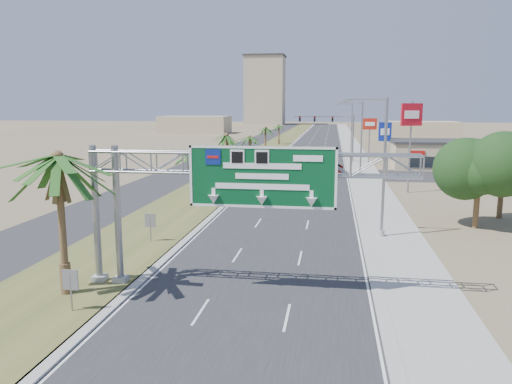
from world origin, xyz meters
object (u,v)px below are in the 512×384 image
Objects in this scene: sign_gantry at (232,174)px; car_right_lane at (334,169)px; car_far at (298,151)px; car_left_lane at (282,181)px; signal_mast at (341,134)px; palm_near at (58,158)px; car_mid_lane at (292,179)px; pole_sign_red_far at (370,127)px; store_building at (452,155)px; pole_sign_blue at (385,133)px; pole_sign_red_near at (411,121)px.

car_right_lane is at bearing 83.59° from sign_gantry.
car_left_lane is at bearing -93.87° from car_far.
sign_gantry is 1.63× the size of signal_mast.
palm_near is at bearing -166.68° from sign_gantry.
car_right_lane is at bearing 58.39° from car_mid_lane.
car_left_lane is 0.53× the size of pole_sign_red_far.
palm_near is 65.60m from signal_mast.
palm_near is 2.03× the size of car_left_lane.
car_mid_lane is at bearing -92.32° from car_far.
car_right_lane is 1.00× the size of car_far.
signal_mast is at bearing 71.53° from car_mid_lane.
store_building is at bearing -41.80° from car_far.
store_building is at bearing 34.60° from car_left_lane.
car_left_lane is 27.96m from pole_sign_blue.
store_building is 13.29m from pole_sign_red_far.
pole_sign_red_near is (6.98, -29.98, 3.02)m from signal_mast.
signal_mast is at bearing 160.46° from store_building.
store_building is 20.44m from car_right_lane.
palm_near is at bearing -99.84° from car_far.
pole_sign_red_near is 1.39× the size of pole_sign_blue.
signal_mast is at bearing 67.83° from car_left_lane.
sign_gantry reaches higher than car_far.
sign_gantry is at bearing -96.14° from car_left_lane.
car_right_lane is 0.66× the size of pole_sign_red_far.
pole_sign_red_near is at bearing -21.63° from car_mid_lane.
car_left_lane is 0.81× the size of car_right_lane.
palm_near reaches higher than car_far.
car_mid_lane is (8.21, 37.87, -6.22)m from palm_near.
pole_sign_red_far reaches higher than car_left_lane.
pole_sign_red_near reaches higher than sign_gantry.
pole_sign_blue is 0.92× the size of pole_sign_red_far.
palm_near is 1.65× the size of car_far.
car_right_lane is 29.22m from car_far.
car_mid_lane is (1.01, 1.71, 0.01)m from car_left_lane.
car_left_lane is (-7.17, -27.82, -4.15)m from signal_mast.
car_far is 45.68m from pole_sign_red_near.
pole_sign_blue is (6.86, -4.05, 0.31)m from signal_mast.
car_far reaches higher than car_mid_lane.
palm_near is 1.09× the size of pole_sign_red_far.
sign_gantry is at bearing -112.36° from store_building.
pole_sign_blue is at bearing 58.56° from car_right_lane.
palm_near is 0.46× the size of store_building.
car_far is at bearing 109.45° from pole_sign_red_near.
signal_mast is 29.03m from car_left_lane.
pole_sign_blue is at bearing 77.28° from sign_gantry.
pole_sign_red_near is at bearing -75.66° from car_far.
pole_sign_red_far is at bearing 153.62° from pole_sign_blue.
palm_near is 0.81× the size of signal_mast.
store_building is 3.57× the size of car_far.
store_building is at bearing -10.92° from pole_sign_blue.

